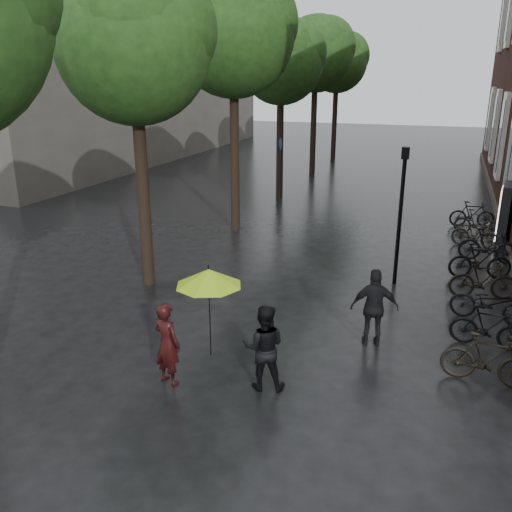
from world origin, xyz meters
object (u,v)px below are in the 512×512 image
at_px(parked_bicycles, 482,263).
at_px(pedestrian_walking, 375,308).
at_px(person_burgundy, 167,344).
at_px(ad_lightbox, 504,215).
at_px(person_black, 264,347).
at_px(lamp_post, 401,203).

bearing_deg(parked_bicycles, pedestrian_walking, -115.45).
relative_size(person_burgundy, ad_lightbox, 0.77).
bearing_deg(person_black, ad_lightbox, -128.23).
distance_m(pedestrian_walking, parked_bicycles, 5.42).
height_order(pedestrian_walking, ad_lightbox, ad_lightbox).
bearing_deg(ad_lightbox, parked_bicycles, -94.76).
xyz_separation_m(person_burgundy, parked_bicycles, (5.71, 7.70, -0.32)).
xyz_separation_m(person_black, lamp_post, (1.73, 6.15, 1.46)).
relative_size(pedestrian_walking, lamp_post, 0.45).
distance_m(person_burgundy, pedestrian_walking, 4.40).
xyz_separation_m(pedestrian_walking, parked_bicycles, (2.32, 4.88, -0.36)).
bearing_deg(person_black, lamp_post, -120.54).
relative_size(person_black, pedestrian_walking, 0.96).
bearing_deg(lamp_post, pedestrian_walking, -91.17).
bearing_deg(person_burgundy, person_black, -147.01).
relative_size(pedestrian_walking, ad_lightbox, 0.81).
xyz_separation_m(parked_bicycles, lamp_post, (-2.25, -1.10, 1.78)).
relative_size(parked_bicycles, lamp_post, 3.27).
distance_m(person_black, lamp_post, 6.56).
distance_m(person_burgundy, parked_bicycles, 9.59).
relative_size(person_burgundy, parked_bicycles, 0.13).
relative_size(person_black, parked_bicycles, 0.13).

